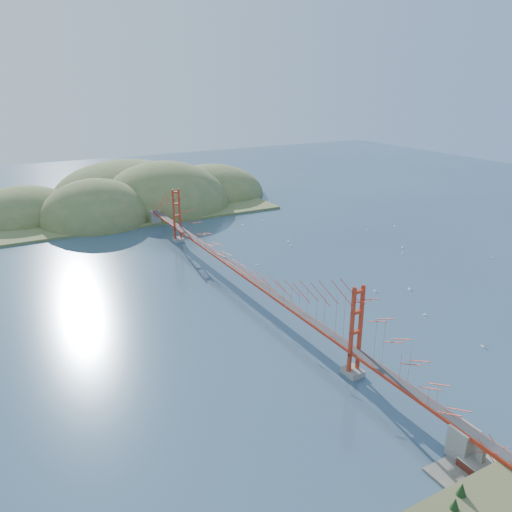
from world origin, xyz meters
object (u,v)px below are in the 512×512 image
sailboat_1 (288,241)px  fort (480,461)px  sailboat_2 (402,253)px  sailboat_0 (409,289)px  bridge (239,250)px

sailboat_1 → fort: bearing=-107.5°
sailboat_2 → sailboat_1: size_ratio=0.88×
sailboat_0 → sailboat_1: bearing=97.3°
sailboat_2 → sailboat_0: bearing=-130.8°
bridge → sailboat_0: 29.79m
sailboat_2 → bridge: bearing=179.7°
bridge → sailboat_0: bridge is taller
sailboat_2 → sailboat_1: 24.18m
bridge → fort: bearing=-89.5°
sailboat_1 → sailboat_2: bearing=-47.3°
bridge → sailboat_1: 28.22m
sailboat_0 → sailboat_1: 32.31m
fort → bridge: bearing=90.5°
fort → sailboat_0: fort is taller
bridge → fort: size_ratio=25.51×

